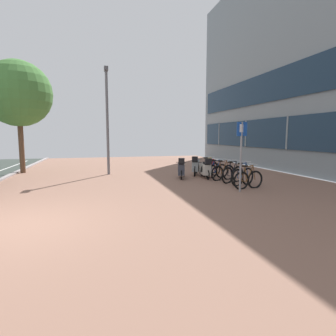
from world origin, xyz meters
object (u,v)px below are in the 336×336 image
scooter_far (181,169)px  parking_sign (241,149)px  bicycle_rack_00 (248,180)px  scooter_mid (206,169)px  bicycle_rack_04 (216,171)px  bicycle_rack_05 (211,169)px  bicycle_rack_03 (223,172)px  lamp_post (107,116)px  bicycle_rack_02 (233,174)px  bicycle_rack_06 (208,167)px  bicycle_rack_01 (243,177)px  street_tree (18,94)px  scooter_near (195,166)px

scooter_far → parking_sign: size_ratio=0.69×
bicycle_rack_00 → scooter_mid: 2.82m
bicycle_rack_04 → bicycle_rack_05: size_ratio=1.04×
bicycle_rack_05 → scooter_far: (-1.74, -0.46, 0.13)m
bicycle_rack_03 → bicycle_rack_04: (-0.00, 0.71, -0.01)m
bicycle_rack_04 → scooter_far: (-1.73, 0.24, 0.12)m
parking_sign → lamp_post: 7.56m
bicycle_rack_02 → bicycle_rack_04: size_ratio=1.03×
bicycle_rack_04 → bicycle_rack_03: bearing=-89.9°
bicycle_rack_06 → bicycle_rack_01: bearing=-89.7°
scooter_far → bicycle_rack_04: bearing=-8.0°
bicycle_rack_06 → street_tree: bearing=162.8°
bicycle_rack_00 → bicycle_rack_01: bicycle_rack_01 is taller
lamp_post → scooter_near: bearing=-19.6°
bicycle_rack_04 → parking_sign: (-0.60, -3.31, 1.23)m
scooter_far → street_tree: bearing=152.0°
lamp_post → street_tree: (-4.59, 1.84, 1.20)m
bicycle_rack_03 → street_tree: 11.62m
bicycle_rack_00 → bicycle_rack_01: size_ratio=1.03×
bicycle_rack_02 → scooter_mid: size_ratio=0.80×
parking_sign → lamp_post: lamp_post is taller
bicycle_rack_05 → scooter_near: size_ratio=0.79×
bicycle_rack_06 → parking_sign: parking_sign is taller
scooter_mid → parking_sign: size_ratio=0.67×
bicycle_rack_03 → bicycle_rack_06: (0.17, 2.12, -0.01)m
scooter_near → bicycle_rack_05: bearing=-26.7°
bicycle_rack_00 → bicycle_rack_06: size_ratio=1.04×
bicycle_rack_02 → bicycle_rack_04: bicycle_rack_02 is taller
bicycle_rack_05 → bicycle_rack_04: bearing=-91.0°
lamp_post → street_tree: size_ratio=0.91×
street_tree → scooter_near: bearing=-20.8°
bicycle_rack_05 → bicycle_rack_06: 0.72m
bicycle_rack_05 → scooter_mid: scooter_mid is taller
scooter_near → parking_sign: 4.50m
bicycle_rack_00 → street_tree: street_tree is taller
bicycle_rack_00 → bicycle_rack_01: bearing=76.7°
scooter_far → bicycle_rack_06: bearing=31.6°
bicycle_rack_04 → bicycle_rack_05: 0.71m
bicycle_rack_03 → street_tree: bearing=151.8°
parking_sign → lamp_post: size_ratio=0.46×
bicycle_rack_05 → scooter_far: size_ratio=0.73×
bicycle_rack_01 → bicycle_rack_06: 3.53m
bicycle_rack_03 → scooter_near: scooter_near is taller
bicycle_rack_00 → bicycle_rack_03: 2.12m
scooter_near → bicycle_rack_04: bearing=-57.0°
bicycle_rack_01 → scooter_mid: size_ratio=0.79×
bicycle_rack_05 → bicycle_rack_06: bicycle_rack_06 is taller
bicycle_rack_03 → bicycle_rack_04: bicycle_rack_03 is taller
scooter_near → lamp_post: bearing=160.4°
bicycle_rack_01 → bicycle_rack_06: size_ratio=1.01×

